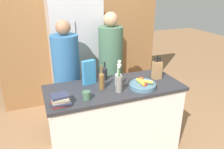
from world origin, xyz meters
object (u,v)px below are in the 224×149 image
(bottle_oil, at_px, (118,78))
(person_at_sink, at_px, (67,74))
(person_in_blue, at_px, (111,64))
(cereal_box, at_px, (89,72))
(coffee_mug, at_px, (86,95))
(fruit_bowl, at_px, (143,85))
(refrigerator, at_px, (76,57))
(book_stack, at_px, (60,100))
(bottle_wine, at_px, (105,73))
(knife_block, at_px, (157,70))
(bottle_vinegar, at_px, (102,80))
(flower_vase, at_px, (119,81))

(bottle_oil, xyz_separation_m, person_at_sink, (-0.51, 0.58, -0.09))
(bottle_oil, xyz_separation_m, person_in_blue, (0.14, 0.62, -0.05))
(cereal_box, xyz_separation_m, coffee_mug, (-0.13, -0.36, -0.10))
(coffee_mug, xyz_separation_m, person_at_sink, (-0.07, 0.78, -0.04))
(fruit_bowl, bearing_deg, refrigerator, 110.21)
(coffee_mug, bearing_deg, book_stack, -176.66)
(bottle_wine, distance_m, person_at_sink, 0.56)
(book_stack, bearing_deg, person_in_blue, 44.55)
(knife_block, height_order, person_in_blue, person_in_blue)
(fruit_bowl, xyz_separation_m, coffee_mug, (-0.68, -0.04, 0.01))
(bottle_wine, bearing_deg, coffee_mug, -129.54)
(bottle_oil, bearing_deg, book_stack, -163.44)
(bottle_oil, xyz_separation_m, bottle_vinegar, (-0.21, -0.01, 0.02))
(flower_vase, xyz_separation_m, book_stack, (-0.65, -0.05, -0.08))
(knife_block, xyz_separation_m, person_in_blue, (-0.40, 0.60, -0.07))
(coffee_mug, xyz_separation_m, bottle_vinegar, (0.23, 0.18, 0.07))
(person_in_blue, bearing_deg, knife_block, -54.59)
(refrigerator, xyz_separation_m, book_stack, (-0.46, -1.40, 0.01))
(flower_vase, bearing_deg, person_in_blue, 75.91)
(fruit_bowl, xyz_separation_m, book_stack, (-0.95, -0.06, 0.02))
(knife_block, relative_size, bottle_wine, 1.29)
(knife_block, bearing_deg, flower_vase, -163.11)
(person_in_blue, bearing_deg, person_at_sink, -174.49)
(fruit_bowl, xyz_separation_m, person_in_blue, (-0.10, 0.78, 0.01))
(bottle_wine, height_order, person_in_blue, person_in_blue)
(refrigerator, height_order, cereal_box, refrigerator)
(person_at_sink, bearing_deg, fruit_bowl, -60.27)
(fruit_bowl, height_order, flower_vase, flower_vase)
(cereal_box, bearing_deg, bottle_vinegar, -61.07)
(bottle_vinegar, bearing_deg, knife_block, 2.65)
(book_stack, distance_m, bottle_wine, 0.76)
(refrigerator, height_order, flower_vase, refrigerator)
(flower_vase, bearing_deg, bottle_vinegar, 136.30)
(bottle_oil, height_order, bottle_wine, bottle_wine)
(cereal_box, xyz_separation_m, book_stack, (-0.40, -0.38, -0.09))
(coffee_mug, bearing_deg, bottle_oil, 23.97)
(refrigerator, distance_m, bottle_vinegar, 1.20)
(bottle_wine, distance_m, person_in_blue, 0.46)
(knife_block, relative_size, bottle_oil, 1.32)
(refrigerator, relative_size, bottle_oil, 8.19)
(bottle_oil, bearing_deg, person_in_blue, 77.36)
(cereal_box, distance_m, bottle_vinegar, 0.21)
(fruit_bowl, bearing_deg, bottle_oil, 147.98)
(knife_block, relative_size, book_stack, 1.52)
(fruit_bowl, bearing_deg, bottle_wine, 131.26)
(coffee_mug, bearing_deg, flower_vase, 5.78)
(bottle_wine, bearing_deg, person_at_sink, 139.61)
(book_stack, relative_size, person_in_blue, 0.12)
(flower_vase, bearing_deg, cereal_box, 127.72)
(bottle_oil, height_order, person_in_blue, person_in_blue)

